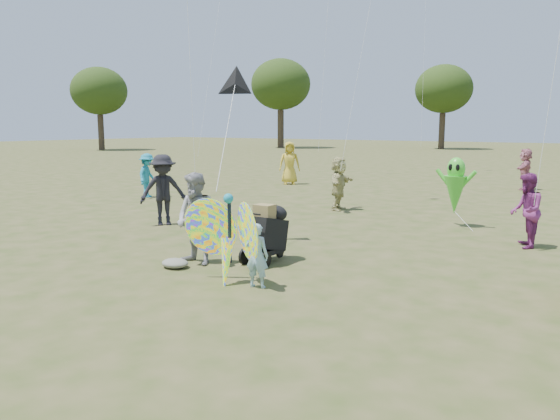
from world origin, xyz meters
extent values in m
plane|color=#51592B|center=(0.00, 0.00, 0.00)|extent=(160.00, 160.00, 0.00)
imported|color=#92C0CF|center=(-0.02, 0.61, 0.51)|extent=(0.42, 0.32, 1.02)
imported|color=#97959B|center=(-1.80, 1.14, 0.84)|extent=(0.87, 0.71, 1.68)
ellipsoid|color=slate|center=(-1.95, 0.73, 0.08)|extent=(0.51, 0.42, 0.16)
imported|color=black|center=(-5.24, 3.61, 0.90)|extent=(1.24, 1.33, 1.80)
imported|color=tan|center=(-2.76, 8.33, 0.80)|extent=(0.72, 1.54, 1.60)
imported|color=#782867|center=(2.87, 6.02, 0.78)|extent=(0.79, 0.90, 1.56)
imported|color=gold|center=(-7.98, 13.54, 0.91)|extent=(1.06, 1.00, 1.83)
imported|color=teal|center=(-9.74, 7.12, 0.77)|extent=(0.91, 1.14, 1.54)
imported|color=#B06476|center=(0.79, 17.07, 0.81)|extent=(0.62, 1.55, 1.63)
cube|color=black|center=(-0.84, 1.98, 0.55)|extent=(0.48, 0.87, 0.71)
cube|color=black|center=(-0.84, 1.98, 0.22)|extent=(0.43, 0.69, 0.10)
ellipsoid|color=black|center=(-0.84, 2.23, 0.88)|extent=(0.51, 0.45, 0.33)
cylinder|color=black|center=(-1.08, 1.63, 0.15)|extent=(0.06, 0.30, 0.30)
cylinder|color=black|center=(-0.60, 1.63, 0.15)|extent=(0.06, 0.30, 0.30)
cylinder|color=black|center=(-0.84, 2.43, 0.11)|extent=(0.05, 0.22, 0.22)
cylinder|color=black|center=(-0.84, 1.50, 0.98)|extent=(0.44, 0.04, 0.03)
cube|color=olive|center=(-0.84, 1.93, 0.96)|extent=(0.35, 0.29, 0.26)
ellipsoid|color=red|center=(-0.95, 0.58, 0.87)|extent=(0.98, 0.71, 1.24)
ellipsoid|color=red|center=(-0.19, 0.58, 0.87)|extent=(0.98, 0.71, 1.24)
cylinder|color=black|center=(-0.57, 0.60, 0.82)|extent=(0.06, 0.06, 1.00)
cone|color=red|center=(-0.52, 0.43, 0.30)|extent=(0.36, 0.49, 0.93)
sphere|color=teal|center=(-0.57, 0.58, 1.37)|extent=(0.16, 0.16, 0.16)
cone|color=black|center=(-2.43, 3.09, 3.37)|extent=(0.89, 0.62, 0.81)
cylinder|color=silver|center=(-1.92, 2.17, 2.37)|extent=(1.05, 1.86, 2.03)
cone|color=green|center=(0.92, 7.58, 0.80)|extent=(0.56, 0.56, 0.95)
ellipsoid|color=green|center=(0.92, 7.58, 1.45)|extent=(0.44, 0.39, 0.57)
ellipsoid|color=black|center=(0.83, 7.40, 1.50)|extent=(0.10, 0.05, 0.17)
ellipsoid|color=black|center=(1.01, 7.40, 1.50)|extent=(0.10, 0.05, 0.17)
cylinder|color=green|center=(0.62, 7.58, 1.20)|extent=(0.43, 0.10, 0.49)
cylinder|color=green|center=(1.22, 7.58, 1.20)|extent=(0.43, 0.10, 0.49)
cylinder|color=silver|center=(1.22, 7.38, 0.20)|extent=(0.61, 0.41, 0.41)
cylinder|color=#3A2D21|center=(-30.00, 45.00, 2.10)|extent=(0.70, 0.70, 4.20)
ellipsoid|color=#2B4214|center=(-30.00, 45.00, 7.00)|extent=(6.60, 6.60, 5.61)
cylinder|color=#3A2D21|center=(-14.00, 52.00, 1.89)|extent=(0.63, 0.63, 3.78)
ellipsoid|color=#2B4214|center=(-14.00, 52.00, 6.30)|extent=(5.94, 5.94, 5.05)
cylinder|color=#3A2D21|center=(-42.00, 30.00, 1.78)|extent=(0.59, 0.59, 3.57)
ellipsoid|color=#2B4214|center=(-42.00, 30.00, 5.95)|extent=(5.61, 5.61, 4.77)
camera|label=1|loc=(4.97, -6.02, 2.52)|focal=35.00mm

